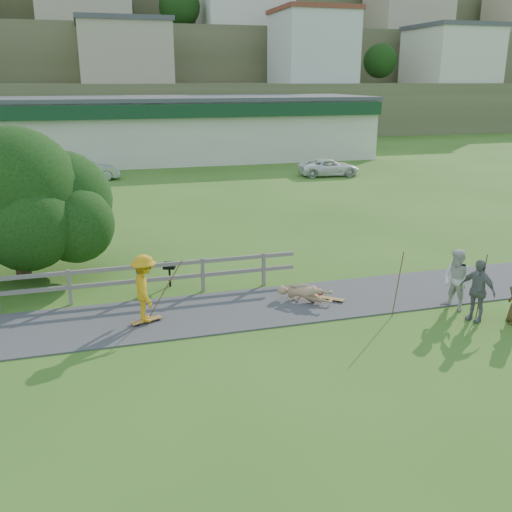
{
  "coord_description": "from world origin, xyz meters",
  "views": [
    {
      "loc": [
        -3.13,
        -13.41,
        6.42
      ],
      "look_at": [
        1.36,
        2.0,
        1.44
      ],
      "focal_mm": 40.0,
      "sensor_mm": 36.0,
      "label": 1
    }
  ],
  "objects_px": {
    "spectator_a": "(457,280)",
    "car_silver": "(85,170)",
    "car_white": "(329,167)",
    "tree": "(18,223)",
    "bbq": "(170,275)",
    "skater_fallen": "(304,293)",
    "spectator_b": "(477,290)",
    "skater_rider": "(145,292)"
  },
  "relations": [
    {
      "from": "spectator_a",
      "to": "bbq",
      "type": "distance_m",
      "value": 8.81
    },
    {
      "from": "spectator_a",
      "to": "bbq",
      "type": "xyz_separation_m",
      "value": [
        -7.69,
        4.27,
        -0.5
      ]
    },
    {
      "from": "skater_rider",
      "to": "tree",
      "type": "bearing_deg",
      "value": 32.75
    },
    {
      "from": "car_white",
      "to": "spectator_a",
      "type": "bearing_deg",
      "value": 169.58
    },
    {
      "from": "spectator_a",
      "to": "car_silver",
      "type": "height_order",
      "value": "spectator_a"
    },
    {
      "from": "skater_fallen",
      "to": "spectator_b",
      "type": "bearing_deg",
      "value": -81.96
    },
    {
      "from": "spectator_b",
      "to": "car_white",
      "type": "relative_size",
      "value": 0.42
    },
    {
      "from": "skater_fallen",
      "to": "car_silver",
      "type": "height_order",
      "value": "car_silver"
    },
    {
      "from": "spectator_a",
      "to": "spectator_b",
      "type": "xyz_separation_m",
      "value": [
        0.07,
        -0.83,
        -0.01
      ]
    },
    {
      "from": "skater_rider",
      "to": "bbq",
      "type": "bearing_deg",
      "value": -22.89
    },
    {
      "from": "skater_rider",
      "to": "skater_fallen",
      "type": "relative_size",
      "value": 1.12
    },
    {
      "from": "car_white",
      "to": "tree",
      "type": "bearing_deg",
      "value": 136.63
    },
    {
      "from": "spectator_a",
      "to": "car_silver",
      "type": "xyz_separation_m",
      "value": [
        -10.18,
        26.01,
        -0.2
      ]
    },
    {
      "from": "car_white",
      "to": "car_silver",
      "type": "bearing_deg",
      "value": 85.23
    },
    {
      "from": "bbq",
      "to": "skater_fallen",
      "type": "bearing_deg",
      "value": -15.51
    },
    {
      "from": "spectator_a",
      "to": "skater_rider",
      "type": "bearing_deg",
      "value": -118.62
    },
    {
      "from": "spectator_a",
      "to": "tree",
      "type": "height_order",
      "value": "tree"
    },
    {
      "from": "car_silver",
      "to": "car_white",
      "type": "xyz_separation_m",
      "value": [
        16.28,
        -2.56,
        -0.11
      ]
    },
    {
      "from": "skater_rider",
      "to": "skater_fallen",
      "type": "height_order",
      "value": "skater_rider"
    },
    {
      "from": "spectator_b",
      "to": "tree",
      "type": "height_order",
      "value": "tree"
    },
    {
      "from": "car_white",
      "to": "bbq",
      "type": "height_order",
      "value": "car_white"
    },
    {
      "from": "bbq",
      "to": "spectator_a",
      "type": "bearing_deg",
      "value": -9.56
    },
    {
      "from": "tree",
      "to": "bbq",
      "type": "bearing_deg",
      "value": -26.56
    },
    {
      "from": "spectator_a",
      "to": "spectator_b",
      "type": "bearing_deg",
      "value": -14.06
    },
    {
      "from": "skater_rider",
      "to": "tree",
      "type": "relative_size",
      "value": 0.27
    },
    {
      "from": "skater_fallen",
      "to": "bbq",
      "type": "relative_size",
      "value": 2.08
    },
    {
      "from": "tree",
      "to": "spectator_a",
      "type": "bearing_deg",
      "value": -28.13
    },
    {
      "from": "car_white",
      "to": "tree",
      "type": "xyz_separation_m",
      "value": [
        -18.43,
        -16.86,
        1.29
      ]
    },
    {
      "from": "skater_fallen",
      "to": "tree",
      "type": "height_order",
      "value": "tree"
    },
    {
      "from": "spectator_b",
      "to": "bbq",
      "type": "bearing_deg",
      "value": -147.05
    },
    {
      "from": "skater_fallen",
      "to": "bbq",
      "type": "distance_m",
      "value": 4.48
    },
    {
      "from": "tree",
      "to": "spectator_b",
      "type": "bearing_deg",
      "value": -30.89
    },
    {
      "from": "skater_rider",
      "to": "spectator_b",
      "type": "height_order",
      "value": "skater_rider"
    },
    {
      "from": "car_white",
      "to": "skater_rider",
      "type": "bearing_deg",
      "value": 150.15
    },
    {
      "from": "spectator_b",
      "to": "bbq",
      "type": "height_order",
      "value": "spectator_b"
    },
    {
      "from": "skater_rider",
      "to": "car_silver",
      "type": "relative_size",
      "value": 0.44
    },
    {
      "from": "car_silver",
      "to": "spectator_a",
      "type": "bearing_deg",
      "value": -168.22
    },
    {
      "from": "spectator_b",
      "to": "bbq",
      "type": "distance_m",
      "value": 9.29
    },
    {
      "from": "car_silver",
      "to": "car_white",
      "type": "height_order",
      "value": "car_silver"
    },
    {
      "from": "skater_fallen",
      "to": "car_silver",
      "type": "bearing_deg",
      "value": 53.98
    },
    {
      "from": "spectator_b",
      "to": "car_white",
      "type": "height_order",
      "value": "spectator_b"
    },
    {
      "from": "car_white",
      "to": "bbq",
      "type": "relative_size",
      "value": 5.27
    }
  ]
}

